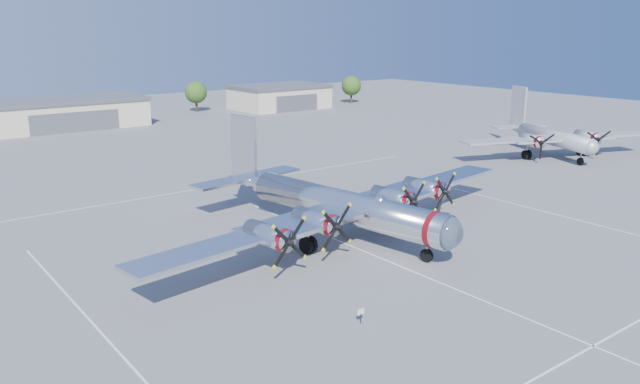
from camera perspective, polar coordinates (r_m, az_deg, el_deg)
ground at (r=53.06m, az=2.60°, el=-4.84°), size 260.00×260.00×0.00m
parking_lines at (r=51.81m, az=3.84°, el=-5.35°), size 60.00×50.08×0.01m
hangar_center at (r=125.33m, az=-22.41°, el=6.69°), size 28.60×14.60×5.40m
hangar_east at (r=145.29m, az=-3.74°, el=8.71°), size 20.60×14.60×5.40m
tree_east at (r=141.38m, az=-11.28°, el=8.91°), size 4.80×4.80×6.64m
tree_far_east at (r=155.60m, az=2.88°, el=9.67°), size 4.80×4.80×6.64m
main_bomber_b29 at (r=55.82m, az=1.25°, el=-3.83°), size 46.22×34.87×9.39m
twin_engine_east at (r=95.84m, az=20.18°, el=3.11°), size 34.69×29.96×9.24m
info_placard at (r=39.33m, az=3.76°, el=-11.01°), size 0.51×0.06×0.98m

